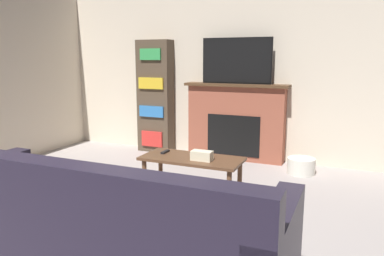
{
  "coord_description": "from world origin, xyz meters",
  "views": [
    {
      "loc": [
        1.74,
        -1.28,
        1.51
      ],
      "look_at": [
        0.12,
        2.45,
        0.73
      ],
      "focal_mm": 35.0,
      "sensor_mm": 36.0,
      "label": 1
    }
  ],
  "objects_px": {
    "couch": "(97,243)",
    "storage_basket": "(301,166)",
    "tv": "(237,61)",
    "coffee_table": "(192,163)",
    "fireplace": "(236,122)",
    "bookshelf": "(155,97)"
  },
  "relations": [
    {
      "from": "coffee_table",
      "to": "storage_basket",
      "type": "relative_size",
      "value": 3.03
    },
    {
      "from": "coffee_table",
      "to": "tv",
      "type": "bearing_deg",
      "value": 90.88
    },
    {
      "from": "coffee_table",
      "to": "bookshelf",
      "type": "bearing_deg",
      "value": 129.22
    },
    {
      "from": "couch",
      "to": "storage_basket",
      "type": "relative_size",
      "value": 6.81
    },
    {
      "from": "bookshelf",
      "to": "couch",
      "type": "bearing_deg",
      "value": -67.09
    },
    {
      "from": "tv",
      "to": "storage_basket",
      "type": "height_order",
      "value": "tv"
    },
    {
      "from": "couch",
      "to": "coffee_table",
      "type": "xyz_separation_m",
      "value": [
        -0.09,
        1.76,
        0.07
      ]
    },
    {
      "from": "coffee_table",
      "to": "bookshelf",
      "type": "relative_size",
      "value": 0.62
    },
    {
      "from": "fireplace",
      "to": "couch",
      "type": "relative_size",
      "value": 0.63
    },
    {
      "from": "couch",
      "to": "storage_basket",
      "type": "bearing_deg",
      "value": 73.77
    },
    {
      "from": "fireplace",
      "to": "coffee_table",
      "type": "height_order",
      "value": "fireplace"
    },
    {
      "from": "fireplace",
      "to": "bookshelf",
      "type": "relative_size",
      "value": 0.87
    },
    {
      "from": "couch",
      "to": "storage_basket",
      "type": "height_order",
      "value": "couch"
    },
    {
      "from": "bookshelf",
      "to": "coffee_table",
      "type": "bearing_deg",
      "value": -50.78
    },
    {
      "from": "couch",
      "to": "coffee_table",
      "type": "relative_size",
      "value": 2.25
    },
    {
      "from": "fireplace",
      "to": "couch",
      "type": "distance_m",
      "value": 3.45
    },
    {
      "from": "fireplace",
      "to": "tv",
      "type": "distance_m",
      "value": 0.89
    },
    {
      "from": "fireplace",
      "to": "coffee_table",
      "type": "bearing_deg",
      "value": -89.13
    },
    {
      "from": "tv",
      "to": "bookshelf",
      "type": "bearing_deg",
      "value": -179.9
    },
    {
      "from": "couch",
      "to": "coffee_table",
      "type": "height_order",
      "value": "couch"
    },
    {
      "from": "fireplace",
      "to": "couch",
      "type": "height_order",
      "value": "fireplace"
    },
    {
      "from": "tv",
      "to": "couch",
      "type": "distance_m",
      "value": 3.61
    }
  ]
}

